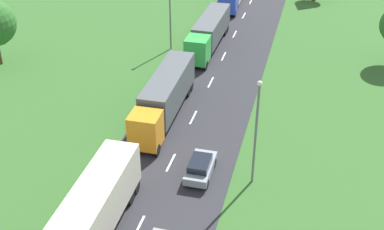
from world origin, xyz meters
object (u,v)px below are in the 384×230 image
(truck_lead, at_px, (90,217))
(truck_third, at_px, (209,32))
(car_third, at_px, (200,167))
(lamppost_second, at_px, (256,129))
(lamppost_third, at_px, (170,11))
(truck_second, at_px, (165,95))

(truck_lead, xyz_separation_m, truck_third, (0.11, 32.75, -0.11))
(car_third, xyz_separation_m, lamppost_second, (3.93, 0.30, 3.89))
(truck_lead, relative_size, truck_third, 0.98)
(truck_third, distance_m, lamppost_second, 25.65)
(truck_lead, relative_size, car_third, 3.20)
(lamppost_second, relative_size, lamppost_third, 1.00)
(truck_third, distance_m, car_third, 24.76)
(truck_lead, relative_size, lamppost_second, 1.52)
(truck_third, bearing_deg, lamppost_second, -69.75)
(car_third, bearing_deg, lamppost_third, 111.94)
(truck_second, relative_size, lamppost_third, 1.53)
(truck_third, height_order, lamppost_second, lamppost_second)
(truck_second, bearing_deg, truck_third, 89.03)
(truck_third, bearing_deg, truck_lead, -90.18)
(truck_third, xyz_separation_m, lamppost_second, (8.83, -23.94, 2.64))
(truck_lead, relative_size, lamppost_third, 1.52)
(truck_lead, distance_m, lamppost_third, 31.75)
(car_third, height_order, lamppost_third, lamppost_third)
(lamppost_second, xyz_separation_m, lamppost_third, (-13.14, 22.55, -0.01))
(truck_third, relative_size, car_third, 3.27)
(truck_lead, xyz_separation_m, lamppost_third, (-4.20, 31.37, 2.52))
(truck_third, bearing_deg, truck_second, -90.97)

